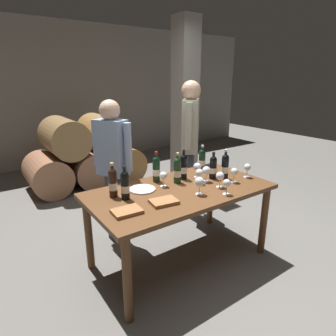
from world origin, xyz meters
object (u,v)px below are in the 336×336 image
at_px(wine_bottle_2, 177,170).
at_px(wine_bottle_3, 213,167).
at_px(wine_glass_2, 206,171).
at_px(wine_glass_6, 247,168).
at_px(dining_table, 180,198).
at_px(wine_bottle_6, 113,182).
at_px(wine_bottle_7, 225,166).
at_px(wine_glass_3, 163,176).
at_px(wine_bottle_4, 125,185).
at_px(wine_glass_7, 197,167).
at_px(wine_glass_1, 220,176).
at_px(wine_glass_0, 199,173).
at_px(sommelier_presenting, 190,137).
at_px(wine_glass_5, 199,182).
at_px(leather_ledger, 127,211).
at_px(taster_seated_left, 113,160).
at_px(wine_glass_4, 227,184).
at_px(wine_bottle_0, 202,160).
at_px(wine_bottle_5, 184,167).
at_px(wine_bottle_1, 156,169).
at_px(serving_plate, 142,189).
at_px(wine_glass_8, 234,172).
at_px(tasting_notebook, 164,202).

height_order(wine_bottle_2, wine_bottle_3, wine_bottle_2).
bearing_deg(wine_glass_2, wine_glass_6, -18.47).
bearing_deg(dining_table, wine_bottle_3, 4.81).
xyz_separation_m(wine_bottle_6, wine_glass_2, (0.91, -0.18, -0.02)).
bearing_deg(wine_bottle_2, wine_bottle_7, -21.44).
bearing_deg(wine_bottle_3, wine_glass_3, 169.35).
bearing_deg(wine_bottle_4, wine_glass_3, 7.96).
distance_m(wine_glass_6, wine_glass_7, 0.52).
distance_m(wine_bottle_2, wine_glass_1, 0.41).
xyz_separation_m(wine_glass_0, sommelier_presenting, (0.49, 0.75, 0.18)).
xyz_separation_m(wine_glass_5, sommelier_presenting, (0.66, 0.95, 0.17)).
relative_size(dining_table, wine_bottle_7, 5.54).
bearing_deg(wine_glass_5, dining_table, 105.22).
bearing_deg(sommelier_presenting, wine_glass_6, -87.38).
relative_size(leather_ledger, taster_seated_left, 0.14).
height_order(dining_table, wine_glass_2, wine_glass_2).
height_order(wine_glass_4, wine_glass_7, wine_glass_7).
xyz_separation_m(dining_table, wine_bottle_0, (0.52, 0.30, 0.22)).
xyz_separation_m(dining_table, wine_bottle_5, (0.19, 0.20, 0.22)).
relative_size(wine_bottle_3, wine_glass_3, 1.90).
height_order(wine_glass_0, wine_glass_6, wine_glass_0).
distance_m(wine_bottle_1, wine_glass_3, 0.16).
xyz_separation_m(wine_glass_4, taster_seated_left, (-0.59, 1.06, 0.06)).
bearing_deg(wine_glass_2, serving_plate, 165.12).
xyz_separation_m(wine_bottle_2, serving_plate, (-0.38, 0.03, -0.12)).
distance_m(dining_table, wine_bottle_0, 0.64).
height_order(wine_bottle_4, wine_glass_2, wine_bottle_4).
bearing_deg(wine_glass_8, sommelier_presenting, 78.78).
relative_size(wine_bottle_5, wine_glass_0, 2.05).
relative_size(dining_table, wine_bottle_5, 5.55).
height_order(wine_bottle_0, wine_glass_8, wine_bottle_0).
distance_m(wine_glass_0, tasting_notebook, 0.57).
height_order(leather_ledger, sommelier_presenting, sommelier_presenting).
height_order(wine_glass_7, taster_seated_left, taster_seated_left).
bearing_deg(wine_bottle_7, leather_ledger, -173.87).
distance_m(wine_bottle_4, wine_glass_5, 0.64).
bearing_deg(wine_glass_7, wine_glass_0, -124.63).
height_order(wine_glass_4, taster_seated_left, taster_seated_left).
bearing_deg(wine_glass_3, serving_plate, 170.14).
bearing_deg(wine_bottle_6, wine_glass_1, -21.97).
xyz_separation_m(wine_bottle_0, wine_bottle_6, (-1.11, -0.11, 0.01)).
distance_m(wine_glass_6, serving_plate, 1.11).
relative_size(wine_glass_6, wine_glass_7, 0.93).
height_order(wine_bottle_2, wine_glass_4, wine_bottle_2).
height_order(wine_bottle_0, wine_glass_0, wine_bottle_0).
distance_m(wine_bottle_3, wine_bottle_7, 0.12).
bearing_deg(wine_glass_3, wine_glass_7, 1.93).
xyz_separation_m(wine_glass_2, wine_glass_5, (-0.27, -0.21, 0.00)).
distance_m(wine_bottle_2, wine_bottle_5, 0.13).
bearing_deg(wine_bottle_2, taster_seated_left, 125.83).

